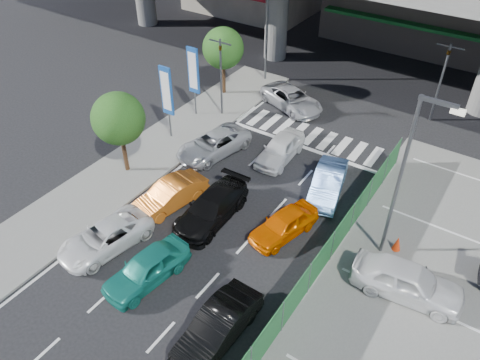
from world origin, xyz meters
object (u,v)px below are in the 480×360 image
Objects in this scene: hatch_black_mid_right at (218,326)px; traffic_light_right at (446,64)px; sedan_white_front_mid at (280,149)px; street_lamp_left at (269,17)px; sedan_black_mid at (212,208)px; signboard_near at (167,93)px; tree_far at (223,48)px; sedan_white_mid_left at (105,237)px; taxi_teal_mid at (147,268)px; taxi_orange_left at (170,195)px; wagon_silver_front_left at (214,144)px; signboard_far at (193,73)px; tree_near at (118,119)px; traffic_light_left at (221,59)px; traffic_cone at (397,243)px; parked_sedan_white at (408,281)px; kei_truck_front_right at (328,183)px; crossing_wagon_silver at (292,99)px; street_lamp_right at (407,170)px; taxi_orange_right at (284,224)px.

traffic_light_right is at bearing 85.69° from hatch_black_mid_right.
sedan_white_front_mid is (-3.94, 11.56, -0.00)m from hatch_black_mid_right.
street_lamp_left is 1.68× the size of sedan_black_mid.
tree_far is (-0.60, 6.51, 0.32)m from signboard_near.
taxi_teal_mid reaches higher than sedan_white_mid_left.
sedan_white_mid_left is 1.10× the size of taxi_teal_mid.
tree_far is at bearing 125.99° from hatch_black_mid_right.
traffic_light_right is 1.26× the size of taxi_orange_left.
signboard_far is at bearing 153.26° from wagon_silver_front_left.
wagon_silver_front_left is at bearing 53.79° from tree_near.
sedan_white_front_mid is at bearing -9.65° from signboard_far.
signboard_far is 1.14× the size of taxi_orange_left.
traffic_light_left is 6.89× the size of traffic_cone.
signboard_far reaches higher than taxi_teal_mid.
hatch_black_mid_right is 0.92× the size of parked_sedan_white.
traffic_cone is at bearing -80.68° from traffic_light_right.
kei_truck_front_right is at bearing 64.16° from sedan_white_mid_left.
sedan_white_front_mid is (7.09, -1.21, -2.38)m from signboard_far.
traffic_cone is (8.31, 7.59, -0.25)m from taxi_teal_mid.
sedan_white_mid_left is at bearing -140.37° from kei_truck_front_right.
traffic_light_left is 8.06m from tree_near.
taxi_teal_mid and kei_truck_front_right have the same top height.
traffic_light_left is 1.00× the size of traffic_light_right.
wagon_silver_front_left is at bearing 171.97° from traffic_cone.
hatch_black_mid_right is 0.88× the size of sedan_black_mid.
tree_far is 1.01× the size of crossing_wagon_silver.
parked_sedan_white is (11.75, 1.10, 0.15)m from taxi_orange_left.
signboard_near reaches higher than traffic_cone.
hatch_black_mid_right is 1.00× the size of kei_truck_front_right.
street_lamp_right is at bearing 8.03° from tree_near.
traffic_light_right is 19.53m from tree_near.
traffic_light_right is at bearing 72.51° from taxi_orange_left.
traffic_light_right is 6.89× the size of traffic_cone.
traffic_light_left reaches higher than tree_far.
signboard_far reaches higher than taxi_orange_right.
sedan_white_mid_left is at bearing 173.29° from hatch_black_mid_right.
tree_far is 7.94m from wagon_silver_front_left.
taxi_orange_right is at bearing -131.31° from crossing_wagon_silver.
tree_far is 9.09m from sedan_white_front_mid.
wagon_silver_front_left is 3.88m from sedan_white_front_mid.
taxi_teal_mid is 1.09× the size of taxi_orange_right.
signboard_far is 1.01× the size of wagon_silver_front_left.
tree_far is 19.60m from parked_sedan_white.
tree_far is at bearing -161.31° from traffic_light_right.
street_lamp_left reaches higher than tree_near.
kei_truck_front_right is (-0.30, 10.19, 0.00)m from hatch_black_mid_right.
kei_truck_front_right is at bearing -45.35° from street_lamp_left.
signboard_near reaches higher than kei_truck_front_right.
street_lamp_right is at bearing -44.98° from kei_truck_front_right.
traffic_light_right is 13.13m from street_lamp_right.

